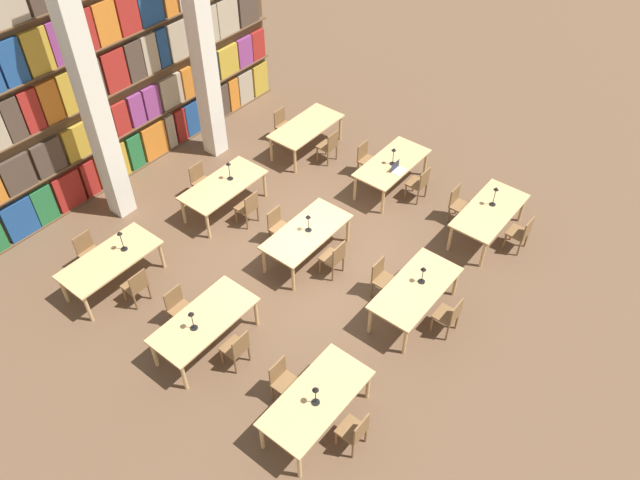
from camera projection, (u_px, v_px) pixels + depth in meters
ground_plane at (311, 257)px, 13.42m from camera, size 40.00×40.00×0.00m
bookshelf_bank at (122, 65)px, 13.98m from camera, size 9.25×0.35×5.50m
pillar_left at (91, 97)px, 12.47m from camera, size 0.44×0.44×6.00m
pillar_center at (201, 42)px, 14.17m from camera, size 0.44×0.44×6.00m
reading_table_0 at (317, 400)px, 10.14m from camera, size 2.00×0.95×0.74m
chair_0 at (355, 431)px, 9.95m from camera, size 0.42×0.40×0.88m
chair_1 at (283, 380)px, 10.63m from camera, size 0.42×0.40×0.88m
desk_lamp_0 at (316, 393)px, 9.82m from camera, size 0.14×0.14×0.43m
reading_table_1 at (416, 290)px, 11.86m from camera, size 2.00×0.95×0.74m
chair_2 at (449, 315)px, 11.66m from camera, size 0.42×0.40×0.88m
chair_3 at (382, 278)px, 12.34m from camera, size 0.42×0.40×0.88m
desk_lamp_1 at (423, 272)px, 11.72m from camera, size 0.14×0.14×0.40m
reading_table_2 at (490, 212)px, 13.47m from camera, size 2.00×0.95×0.74m
chair_4 at (521, 233)px, 13.28m from camera, size 0.42×0.40×0.88m
chair_5 at (458, 204)px, 13.96m from camera, size 0.42×0.40×0.88m
desk_lamp_2 at (495, 193)px, 13.31m from camera, size 0.14×0.14×0.48m
reading_table_3 at (204, 322)px, 11.31m from camera, size 2.00×0.95×0.74m
chair_6 at (237, 348)px, 11.12m from camera, size 0.42×0.40×0.88m
chair_7 at (179, 307)px, 11.80m from camera, size 0.42×0.40×0.88m
desk_lamp_3 at (192, 317)px, 10.90m from camera, size 0.14×0.14×0.45m
reading_table_4 at (307, 234)px, 12.99m from camera, size 2.00×0.95×0.74m
chair_8 at (334, 257)px, 12.75m from camera, size 0.42×0.40×0.88m
chair_9 at (278, 226)px, 13.43m from camera, size 0.42×0.40×0.88m
desk_lamp_4 at (308, 220)px, 12.75m from camera, size 0.14×0.14×0.43m
reading_table_5 at (392, 165)px, 14.69m from camera, size 2.00×0.95×0.74m
chair_10 at (419, 183)px, 14.50m from camera, size 0.42×0.40×0.88m
chair_11 at (366, 159)px, 15.18m from camera, size 0.42×0.40×0.88m
desk_lamp_5 at (394, 153)px, 14.38m from camera, size 0.14×0.14×0.45m
laptop at (398, 169)px, 14.37m from camera, size 0.32×0.22×0.21m
reading_table_6 at (110, 261)px, 12.41m from camera, size 2.00×0.95×0.74m
chair_12 at (136, 285)px, 12.19m from camera, size 0.42×0.40×0.88m
chair_13 at (89, 251)px, 12.87m from camera, size 0.42×0.40×0.88m
desk_lamp_6 at (121, 237)px, 12.32m from camera, size 0.14×0.14×0.49m
reading_table_7 at (224, 187)px, 14.10m from camera, size 2.00×0.95×0.74m
chair_14 at (248, 207)px, 13.88m from camera, size 0.42×0.40×0.88m
chair_15 at (201, 181)px, 14.56m from camera, size 0.42×0.40×0.88m
desk_lamp_7 at (229, 168)px, 13.97m from camera, size 0.14×0.14×0.47m
reading_table_8 at (306, 128)px, 15.80m from camera, size 2.00×0.95×0.74m
chair_16 at (329, 146)px, 15.57m from camera, size 0.42×0.40×0.88m
chair_17 at (283, 124)px, 16.25m from camera, size 0.42×0.40×0.88m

